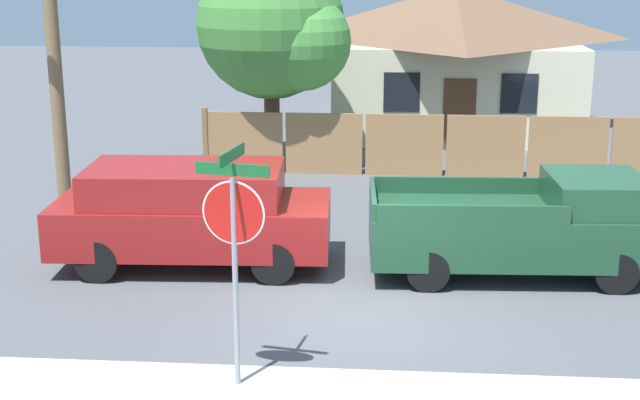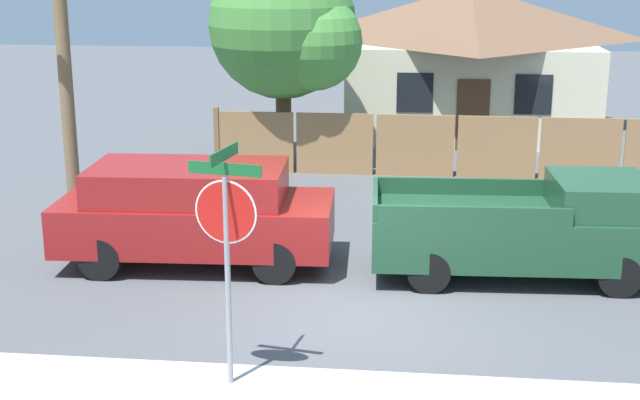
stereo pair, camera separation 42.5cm
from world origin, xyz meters
name	(u,v)px [view 2 (the right image)]	position (x,y,z in m)	size (l,w,h in m)	color
ground_plane	(357,312)	(0.00, 0.00, 0.00)	(80.00, 80.00, 0.00)	#4C4F54
wooden_fence	(456,146)	(1.79, 8.85, 0.77)	(12.01, 0.12, 1.63)	#997047
house	(468,55)	(2.36, 15.68, 2.27)	(7.73, 7.95, 4.37)	beige
oak_tree	(289,29)	(-2.40, 9.59, 3.51)	(3.89, 3.70, 5.45)	brown
palm_tree	(60,1)	(-6.26, 4.64, 4.39)	(2.54, 2.74, 5.13)	brown
red_suv	(194,211)	(-2.99, 1.89, 0.97)	(4.84, 2.19, 1.78)	maroon
orange_pickup	(528,228)	(2.74, 1.90, 0.85)	(4.95, 2.17, 1.72)	#1E472D
stop_sign	(226,227)	(-1.45, -2.51, 2.07)	(0.93, 0.84, 3.06)	gray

